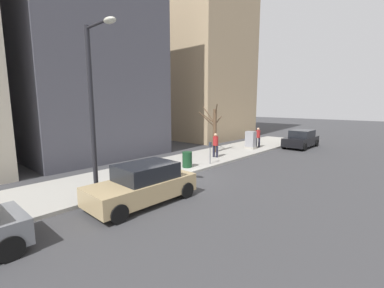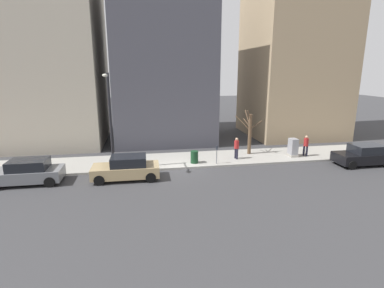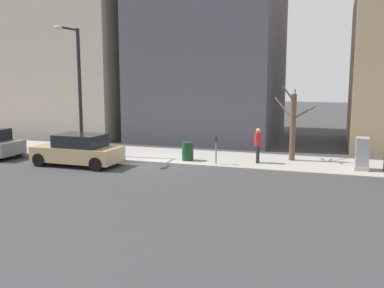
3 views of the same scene
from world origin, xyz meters
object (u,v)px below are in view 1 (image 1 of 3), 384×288
at_px(utility_box, 251,140).
at_px(parked_car_tan, 143,184).
at_px(parked_car_black, 301,139).
at_px(office_tower_left, 202,12).
at_px(bare_tree, 214,129).
at_px(streetlamp, 94,98).
at_px(pedestrian_midblock, 216,144).
at_px(office_block_center, 82,54).
at_px(pedestrian_near_meter, 258,136).
at_px(parking_meter, 210,150).
at_px(trash_bin, 187,160).

bearing_deg(utility_box, parked_car_tan, 101.41).
relative_size(parked_car_black, utility_box, 2.94).
relative_size(utility_box, office_tower_left, 0.05).
distance_m(parked_car_black, bare_tree, 8.51).
distance_m(streetlamp, office_tower_left, 22.49).
distance_m(pedestrian_midblock, office_block_center, 11.77).
distance_m(utility_box, pedestrian_near_meter, 1.06).
relative_size(parking_meter, utility_box, 0.94).
relative_size(trash_bin, office_block_center, 0.06).
height_order(streetlamp, trash_bin, streetlamp).
height_order(streetlamp, pedestrian_near_meter, streetlamp).
height_order(utility_box, pedestrian_near_meter, pedestrian_near_meter).
xyz_separation_m(streetlamp, pedestrian_midblock, (1.12, -9.14, -2.93)).
xyz_separation_m(streetlamp, bare_tree, (2.36, -10.61, -2.09)).
height_order(parked_car_black, pedestrian_midblock, pedestrian_midblock).
xyz_separation_m(bare_tree, pedestrian_midblock, (-1.24, 1.47, -0.84)).
height_order(parked_car_tan, streetlamp, streetlamp).
relative_size(bare_tree, pedestrian_midblock, 2.20).
bearing_deg(utility_box, pedestrian_midblock, 88.78).
xyz_separation_m(parked_car_black, utility_box, (2.52, 4.33, 0.11)).
relative_size(parked_car_tan, pedestrian_near_meter, 2.55).
relative_size(trash_bin, pedestrian_midblock, 0.54).
height_order(parked_car_black, pedestrian_near_meter, pedestrian_near_meter).
distance_m(parking_meter, streetlamp, 7.94).
bearing_deg(office_block_center, pedestrian_midblock, -150.72).
distance_m(parked_car_tan, streetlamp, 3.76).
bearing_deg(bare_tree, streetlamp, 102.53).
bearing_deg(parking_meter, parked_car_tan, 105.24).
relative_size(parked_car_black, pedestrian_midblock, 2.53).
distance_m(office_tower_left, office_block_center, 14.97).
bearing_deg(streetlamp, pedestrian_midblock, -83.04).
distance_m(parked_car_black, streetlamp, 18.45).
distance_m(parked_car_tan, pedestrian_near_meter, 14.04).
bearing_deg(streetlamp, parked_car_tan, -148.07).
xyz_separation_m(parked_car_black, parked_car_tan, (-0.06, 17.11, 0.00)).
bearing_deg(trash_bin, utility_box, -87.14).
relative_size(utility_box, trash_bin, 1.59).
height_order(bare_tree, office_block_center, office_block_center).
height_order(parking_meter, office_tower_left, office_tower_left).
bearing_deg(office_tower_left, bare_tree, 135.36).
bearing_deg(parked_car_tan, trash_bin, -64.63).
bearing_deg(parking_meter, pedestrian_near_meter, -84.25).
bearing_deg(parking_meter, office_tower_left, -47.83).
xyz_separation_m(trash_bin, pedestrian_midblock, (0.50, -3.37, 0.49)).
height_order(parking_meter, pedestrian_near_meter, pedestrian_near_meter).
xyz_separation_m(parking_meter, trash_bin, (0.45, 1.57, -0.38)).
relative_size(parked_car_black, pedestrian_near_meter, 2.53).
xyz_separation_m(utility_box, pedestrian_near_meter, (-0.10, -1.03, 0.24)).
distance_m(parked_car_black, trash_bin, 12.51).
distance_m(parking_meter, office_block_center, 11.96).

